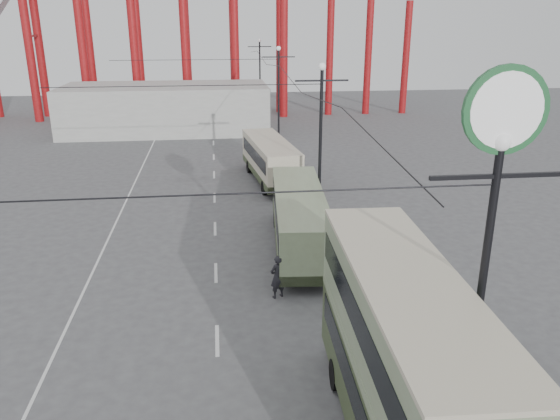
{
  "coord_description": "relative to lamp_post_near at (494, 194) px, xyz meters",
  "views": [
    {
      "loc": [
        -0.75,
        -14.34,
        11.67
      ],
      "look_at": [
        2.2,
        10.34,
        3.0
      ],
      "focal_mm": 35.0,
      "sensor_mm": 36.0,
      "label": 1
    }
  ],
  "objects": [
    {
      "name": "ground",
      "position": [
        -5.6,
        3.0,
        -7.86
      ],
      "size": [
        160.0,
        160.0,
        0.0
      ],
      "primitive_type": "plane",
      "color": "#4B4B4D",
      "rests_on": "ground"
    },
    {
      "name": "single_decker_green",
      "position": [
        -2.12,
        15.45,
        -6.1
      ],
      "size": [
        3.44,
        11.24,
        3.13
      ],
      "rotation": [
        0.0,
        0.0,
        -0.08
      ],
      "color": "gray",
      "rests_on": "ground"
    },
    {
      "name": "lamp_post_mid",
      "position": [
        0.0,
        21.0,
        -3.18
      ],
      "size": [
        3.2,
        0.44,
        9.32
      ],
      "color": "black",
      "rests_on": "ground"
    },
    {
      "name": "lamp_post_near",
      "position": [
        0.0,
        0.0,
        0.0
      ],
      "size": [
        3.2,
        0.44,
        10.8
      ],
      "color": "black",
      "rests_on": "ground"
    },
    {
      "name": "road_markings",
      "position": [
        -6.46,
        22.7,
        -7.86
      ],
      "size": [
        12.52,
        120.0,
        0.01
      ],
      "color": "silver",
      "rests_on": "ground"
    },
    {
      "name": "lamp_post_far",
      "position": [
        0.0,
        43.0,
        -3.18
      ],
      "size": [
        3.2,
        0.44,
        9.32
      ],
      "color": "black",
      "rests_on": "ground"
    },
    {
      "name": "single_decker_cream",
      "position": [
        -2.32,
        28.64,
        -6.09
      ],
      "size": [
        3.66,
        10.31,
        3.14
      ],
      "rotation": [
        0.0,
        0.0,
        0.11
      ],
      "color": "beige",
      "rests_on": "ground"
    },
    {
      "name": "pedestrian",
      "position": [
        -3.89,
        10.19,
        -6.86
      ],
      "size": [
        0.86,
        0.74,
        2.0
      ],
      "primitive_type": "imported",
      "rotation": [
        0.0,
        0.0,
        3.59
      ],
      "color": "black",
      "rests_on": "ground"
    },
    {
      "name": "fairground_shed",
      "position": [
        -11.6,
        50.0,
        -5.36
      ],
      "size": [
        22.0,
        10.0,
        5.0
      ],
      "primitive_type": "cube",
      "color": "#9E9E99",
      "rests_on": "ground"
    },
    {
      "name": "double_decker_bus",
      "position": [
        -1.64,
        0.7,
        -4.74
      ],
      "size": [
        3.03,
        10.47,
        5.57
      ],
      "rotation": [
        0.0,
        0.0,
        -0.04
      ],
      "color": "#323F22",
      "rests_on": "ground"
    },
    {
      "name": "lamp_post_distant",
      "position": [
        0.0,
        65.0,
        -3.18
      ],
      "size": [
        3.2,
        0.44,
        9.32
      ],
      "color": "black",
      "rests_on": "ground"
    }
  ]
}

